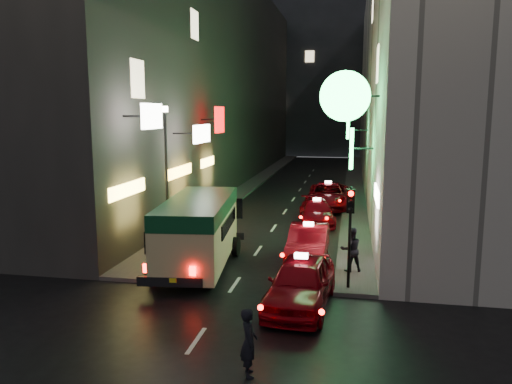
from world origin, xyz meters
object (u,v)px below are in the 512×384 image
Objects in this scene: traffic_light at (350,216)px; lamp_post at (166,166)px; taxi_near at (301,279)px; pedestrian_crossing at (249,338)px; minibus at (199,225)px.

traffic_light is 9.42m from lamp_post.
pedestrian_crossing is at bearing -99.70° from taxi_near.
lamp_post is (-2.40, 2.96, 1.95)m from minibus.
taxi_near is at bearing -29.15° from pedestrian_crossing.
taxi_near is 9.47m from lamp_post.
taxi_near reaches higher than pedestrian_crossing.
minibus reaches higher than taxi_near.
lamp_post is at bearing 151.09° from traffic_light.
traffic_light is (2.23, 5.95, 1.75)m from pedestrian_crossing.
pedestrian_crossing is at bearing -64.63° from minibus.
minibus is 5.38m from taxi_near.
taxi_near is at bearing -134.23° from traffic_light.
minibus is 1.93× the size of traffic_light.
minibus is 6.08m from traffic_light.
lamp_post reaches higher than traffic_light.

